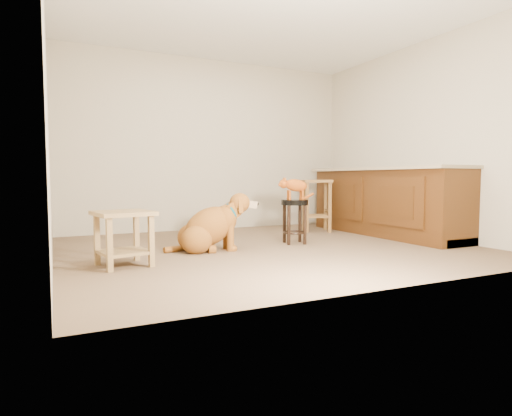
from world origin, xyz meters
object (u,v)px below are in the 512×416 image
padded_stool (295,212)px  side_table (124,230)px  golden_retriever (210,228)px  tabby_kitten (294,186)px  wood_stool (317,204)px

padded_stool → side_table: 2.13m
padded_stool → golden_retriever: bearing=-176.8°
side_table → tabby_kitten: bearing=13.6°
padded_stool → wood_stool: bearing=44.7°
padded_stool → golden_retriever: (-1.10, -0.06, -0.13)m
side_table → golden_retriever: 1.06m
tabby_kitten → side_table: bearing=-152.6°
golden_retriever → side_table: bearing=-148.8°
wood_stool → tabby_kitten: bearing=-135.7°
side_table → golden_retriever: (0.97, 0.43, -0.08)m
padded_stool → side_table: (-2.07, -0.50, -0.05)m
wood_stool → golden_retriever: size_ratio=0.73×
padded_stool → golden_retriever: size_ratio=0.51×
wood_stool → tabby_kitten: 1.33m
golden_retriever → tabby_kitten: 1.18m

